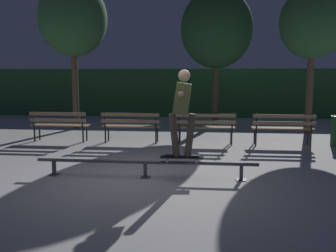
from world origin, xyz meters
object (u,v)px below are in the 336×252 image
(tree_far_right, at_px, (313,23))
(tree_behind_benches, at_px, (217,29))
(park_bench_leftmost, at_px, (59,123))
(grind_rail, at_px, (145,164))
(park_bench_left_center, at_px, (131,124))
(park_bench_right_center, at_px, (205,125))
(park_bench_rightmost, at_px, (283,126))
(tree_far_left, at_px, (73,19))
(skateboard, at_px, (182,157))
(skateboarder, at_px, (182,106))

(tree_far_right, height_order, tree_behind_benches, tree_behind_benches)
(park_bench_leftmost, bearing_deg, grind_rail, -49.10)
(grind_rail, distance_m, park_bench_left_center, 3.61)
(park_bench_right_center, distance_m, park_bench_rightmost, 2.04)
(tree_far_right, height_order, tree_far_left, tree_far_left)
(skateboard, relative_size, tree_far_left, 0.16)
(park_bench_left_center, height_order, tree_far_right, tree_far_right)
(skateboarder, xyz_separation_m, park_bench_right_center, (0.40, 3.47, -0.79))
(grind_rail, xyz_separation_m, tree_far_right, (4.38, 5.81, 3.23))
(park_bench_left_center, height_order, tree_far_left, tree_far_left)
(skateboarder, bearing_deg, park_bench_rightmost, 54.82)
(tree_far_right, bearing_deg, tree_far_left, 177.79)
(park_bench_right_center, xyz_separation_m, tree_behind_benches, (0.35, 3.89, 2.98))
(grind_rail, relative_size, park_bench_rightmost, 2.55)
(skateboarder, bearing_deg, grind_rail, -179.99)
(tree_behind_benches, bearing_deg, park_bench_leftmost, -138.75)
(skateboard, xyz_separation_m, skateboarder, (0.00, 0.00, 0.94))
(park_bench_leftmost, bearing_deg, skateboarder, -43.31)
(skateboarder, height_order, park_bench_leftmost, skateboarder)
(tree_far_right, bearing_deg, park_bench_leftmost, -162.44)
(park_bench_leftmost, bearing_deg, skateboard, -43.34)
(park_bench_left_center, bearing_deg, park_bench_leftmost, 180.00)
(park_bench_rightmost, xyz_separation_m, tree_far_right, (1.25, 2.34, 2.94))
(skateboard, relative_size, skateboarder, 0.50)
(park_bench_left_center, distance_m, tree_behind_benches, 5.45)
(park_bench_right_center, relative_size, tree_behind_benches, 0.32)
(tree_behind_benches, bearing_deg, park_bench_rightmost, -66.47)
(park_bench_leftmost, relative_size, park_bench_rightmost, 1.00)
(park_bench_right_center, bearing_deg, tree_behind_benches, 84.86)
(park_bench_rightmost, relative_size, tree_far_right, 0.34)
(skateboard, xyz_separation_m, park_bench_rightmost, (2.45, 3.47, 0.15))
(skateboarder, xyz_separation_m, tree_far_right, (3.70, 5.81, 2.15))
(park_bench_leftmost, bearing_deg, park_bench_right_center, 0.00)
(tree_far_right, xyz_separation_m, tree_behind_benches, (-2.95, 1.55, 0.03))
(park_bench_left_center, height_order, park_bench_rightmost, same)
(tree_behind_benches, bearing_deg, tree_far_right, -27.79)
(park_bench_left_center, distance_m, tree_far_right, 6.53)
(skateboarder, relative_size, park_bench_right_center, 0.97)
(grind_rail, height_order, tree_behind_benches, tree_behind_benches)
(skateboarder, relative_size, park_bench_left_center, 0.97)
(grind_rail, relative_size, park_bench_left_center, 2.55)
(tree_far_right, bearing_deg, tree_behind_benches, 152.21)
(park_bench_rightmost, height_order, tree_behind_benches, tree_behind_benches)
(tree_far_right, bearing_deg, park_bench_right_center, -144.68)
(skateboarder, bearing_deg, park_bench_right_center, 83.36)
(skateboard, distance_m, park_bench_left_center, 3.84)
(skateboard, bearing_deg, park_bench_left_center, 115.23)
(tree_far_left, bearing_deg, park_bench_leftmost, -80.39)
(park_bench_leftmost, xyz_separation_m, park_bench_right_center, (4.09, 0.00, 0.00))
(grind_rail, xyz_separation_m, park_bench_right_center, (1.08, 3.47, 0.29))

